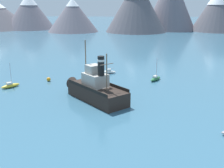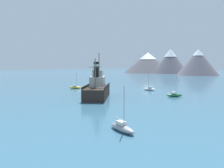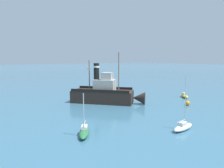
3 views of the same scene
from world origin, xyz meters
name	(u,v)px [view 3 (image 3 of 3)]	position (x,y,z in m)	size (l,w,h in m)	color
ground_plane	(99,103)	(0.00, 0.00, 0.00)	(600.00, 600.00, 0.00)	#38667F
old_tugboat	(105,93)	(-1.30, 0.35, 1.83)	(12.14, 12.96, 9.90)	#2D231E
sailboat_green	(84,132)	(10.04, 13.37, 0.43)	(2.96, 3.80, 4.90)	#286B3D
sailboat_yellow	(185,96)	(-18.73, 6.21, 0.43)	(3.21, 3.67, 4.90)	gold
sailboat_white	(183,127)	(-0.62, 18.79, 0.43)	(3.90, 1.53, 4.90)	white
mooring_buoy	(188,103)	(-12.56, 11.23, 0.43)	(0.85, 0.85, 0.85)	orange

